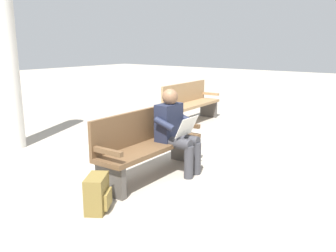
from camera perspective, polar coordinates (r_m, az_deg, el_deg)
ground_plane at (r=4.97m, az=-2.55°, el=-7.99°), size 40.00×40.00×0.00m
bench_near at (r=4.87m, az=-3.27°, el=-2.76°), size 1.81×0.54×0.90m
person_seated at (r=4.94m, az=1.20°, el=-0.46°), size 0.58×0.58×1.18m
backpack at (r=4.01m, az=-11.21°, el=-10.57°), size 0.41×0.37×0.40m
bench_far at (r=8.23m, az=3.50°, el=3.77°), size 1.82×0.58×0.90m
support_pillar at (r=6.64m, az=-24.78°, el=11.78°), size 0.41×0.41×3.54m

